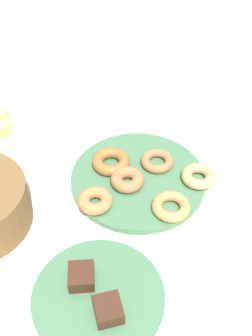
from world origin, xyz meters
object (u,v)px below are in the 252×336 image
donut_5 (157,161)px  brownie_far (81,276)px  melon_chunk_left (2,130)px  donut_4 (198,176)px  donut_2 (111,161)px  donut_3 (95,201)px  donut_0 (171,206)px  donut_1 (127,180)px  brownie_near (108,310)px  cake_plate (98,297)px  fruit_bowl (7,134)px  donut_plate (138,179)px  melon_chunk_right (1,116)px

donut_5 → brownie_far: bearing=151.0°
melon_chunk_left → donut_4: bearing=-107.9°
donut_2 → donut_3: same height
donut_0 → donut_1: (0.09, 0.10, 0.00)m
donut_1 → donut_4: size_ratio=0.98×
melon_chunk_left → donut_1: bearing=-117.4°
donut_3 → donut_0: bearing=-97.4°
donut_3 → brownie_near: 0.27m
cake_plate → melon_chunk_left: melon_chunk_left is taller
fruit_bowl → melon_chunk_left: melon_chunk_left is taller
donut_plate → donut_1: donut_1 is taller
donut_3 → brownie_far: bearing=172.8°
donut_2 → brownie_far: 0.33m
donut_3 → melon_chunk_right: bearing=41.8°
donut_2 → brownie_near: size_ratio=1.72×
donut_plate → cake_plate: (-0.32, 0.10, -0.00)m
donut_4 → brownie_near: brownie_near is taller
donut_plate → donut_2: (0.04, 0.07, 0.02)m
donut_3 → melon_chunk_right: (0.29, 0.26, 0.03)m
cake_plate → donut_0: bearing=-38.6°
donut_5 → melon_chunk_right: 0.44m
donut_4 → donut_3: bearing=105.6°
donut_2 → melon_chunk_right: melon_chunk_right is taller
donut_3 → donut_5: bearing=-50.2°
donut_5 → donut_1: bearing=130.1°
donut_3 → donut_4: size_ratio=0.97×
donut_4 → donut_5: bearing=57.8°
fruit_bowl → melon_chunk_right: (0.03, 0.01, 0.04)m
donut_0 → donut_2: (0.15, 0.13, 0.00)m
donut_plate → donut_4: bearing=-97.1°
donut_3 → brownie_near: size_ratio=1.46×
melon_chunk_left → melon_chunk_right: size_ratio=1.00×
melon_chunk_right → fruit_bowl: bearing=-156.8°
melon_chunk_left → donut_plate: bearing=-112.1°
brownie_near → melon_chunk_left: melon_chunk_left is taller
donut_5 → melon_chunk_right: melon_chunk_right is taller
donut_plate → donut_0: size_ratio=3.79×
donut_1 → donut_3: 0.10m
cake_plate → donut_2: bearing=-4.8°
donut_3 → fruit_bowl: 0.36m
donut_plate → melon_chunk_left: (0.14, 0.35, 0.05)m
donut_0 → donut_4: size_ratio=1.06×
donut_1 → brownie_near: size_ratio=1.48×
cake_plate → brownie_far: brownie_far is taller
donut_2 → fruit_bowl: 0.31m
donut_0 → donut_3: (0.02, 0.17, 0.00)m
brownie_near → cake_plate: bearing=26.6°
cake_plate → brownie_far: size_ratio=4.68×
donut_2 → melon_chunk_left: (0.10, 0.28, 0.03)m
donut_plate → brownie_near: 0.36m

